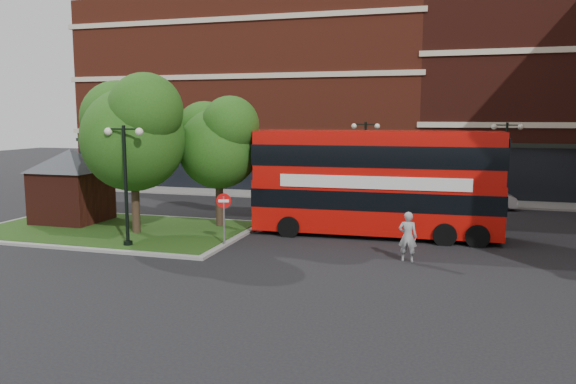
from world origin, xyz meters
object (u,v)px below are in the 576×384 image
(woman, at_px, (408,237))
(car_white, at_px, (478,197))
(car_silver, at_px, (310,188))
(bus, at_px, (376,176))

(woman, distance_m, car_white, 13.55)
(woman, xyz_separation_m, car_silver, (-7.41, 14.71, -0.29))
(bus, distance_m, woman, 4.89)
(bus, height_order, car_silver, bus)
(bus, relative_size, car_silver, 2.88)
(car_silver, xyz_separation_m, car_white, (10.39, -1.50, 0.05))
(bus, distance_m, car_silver, 12.10)
(car_white, bearing_deg, woman, 161.00)
(bus, bearing_deg, car_white, 59.98)
(car_silver, height_order, car_white, car_white)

